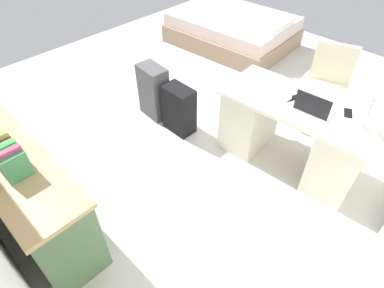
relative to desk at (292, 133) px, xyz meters
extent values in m
plane|color=beige|center=(1.07, -0.02, -0.39)|extent=(6.18, 6.18, 0.00)
cube|color=silver|center=(0.00, 0.00, 0.34)|extent=(1.49, 0.77, 0.04)
cube|color=beige|center=(-0.49, -0.04, -0.03)|extent=(0.44, 0.62, 0.71)
cube|color=beige|center=(0.49, 0.04, -0.03)|extent=(0.44, 0.62, 0.71)
cylinder|color=black|center=(0.09, -0.78, -0.37)|extent=(0.52, 0.52, 0.04)
cylinder|color=black|center=(0.09, -0.78, -0.18)|extent=(0.06, 0.06, 0.42)
cube|color=beige|center=(0.09, -0.78, 0.07)|extent=(0.58, 0.58, 0.08)
cube|color=beige|center=(0.15, -0.97, 0.33)|extent=(0.44, 0.20, 0.44)
cube|color=#4C6B47|center=(1.25, 2.19, -0.02)|extent=(1.76, 0.44, 0.75)
cube|color=tan|center=(1.25, 2.19, 0.38)|extent=(1.80, 0.48, 0.04)
cube|color=#415B3C|center=(0.85, 1.97, -0.18)|extent=(0.67, 0.01, 0.26)
cube|color=#415B3C|center=(1.64, 1.97, -0.18)|extent=(0.67, 0.01, 0.26)
cube|color=gray|center=(2.19, -1.77, -0.25)|extent=(1.99, 1.53, 0.28)
cube|color=beige|center=(2.19, -1.77, -0.01)|extent=(1.93, 1.47, 0.20)
cube|color=white|center=(1.52, -1.82, 0.14)|extent=(0.53, 0.71, 0.10)
cube|color=black|center=(1.19, 0.42, -0.11)|extent=(0.36, 0.23, 0.56)
cube|color=#4C4C51|center=(1.62, 0.43, -0.06)|extent=(0.38, 0.25, 0.65)
cube|color=silver|center=(-0.14, 0.01, 0.36)|extent=(0.33, 0.24, 0.02)
cube|color=black|center=(-0.15, 0.11, 0.47)|extent=(0.31, 0.04, 0.19)
ellipsoid|color=white|center=(0.12, 0.03, 0.37)|extent=(0.07, 0.10, 0.03)
cube|color=black|center=(-0.38, -0.16, 0.36)|extent=(0.12, 0.15, 0.01)
cube|color=black|center=(0.10, -0.02, 0.36)|extent=(0.12, 0.15, 0.01)
cylinder|color=silver|center=(-0.55, -0.04, 0.36)|extent=(0.11, 0.11, 0.01)
cylinder|color=silver|center=(-0.55, -0.04, 0.51)|extent=(0.02, 0.02, 0.28)
cone|color=white|center=(-0.50, -0.04, 0.66)|extent=(0.11, 0.11, 0.09)
cube|color=#408956|center=(0.90, 2.19, 0.50)|extent=(0.04, 0.17, 0.21)
cube|color=#AF4768|center=(0.94, 2.19, 0.52)|extent=(0.04, 0.17, 0.24)
cube|color=#62ADBA|center=(0.98, 2.19, 0.50)|extent=(0.04, 0.17, 0.20)
cube|color=green|center=(1.02, 2.19, 0.51)|extent=(0.04, 0.17, 0.23)
cube|color=olive|center=(1.06, 2.19, 0.50)|extent=(0.03, 0.17, 0.21)
cube|color=#6A2B71|center=(1.10, 2.19, 0.50)|extent=(0.03, 0.17, 0.20)
cube|color=#BBBB4C|center=(1.14, 2.19, 0.52)|extent=(0.04, 0.17, 0.24)
cube|color=#A54A51|center=(1.18, 2.19, 0.51)|extent=(0.03, 0.17, 0.22)
camera|label=1|loc=(-0.97, 2.42, 2.08)|focal=30.01mm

